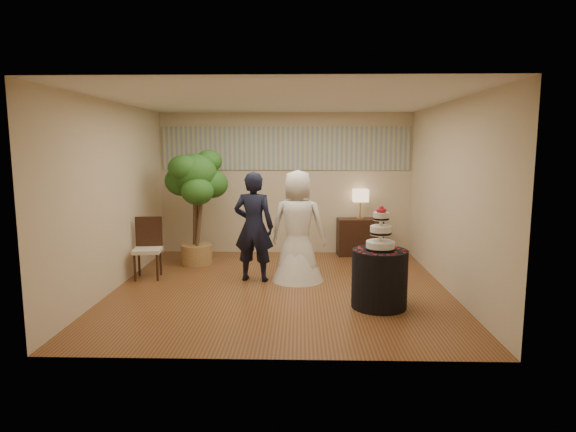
{
  "coord_description": "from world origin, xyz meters",
  "views": [
    {
      "loc": [
        0.29,
        -7.1,
        2.14
      ],
      "look_at": [
        0.1,
        0.4,
        1.05
      ],
      "focal_mm": 30.0,
      "sensor_mm": 36.0,
      "label": 1
    }
  ],
  "objects_px": {
    "groom": "(254,227)",
    "cake_table": "(379,279)",
    "ficus_tree": "(195,207)",
    "side_chair": "(147,248)",
    "wedding_cake": "(381,228)",
    "table_lamp": "(360,204)",
    "console": "(360,237)",
    "bride": "(298,226)"
  },
  "relations": [
    {
      "from": "wedding_cake",
      "to": "ficus_tree",
      "type": "xyz_separation_m",
      "value": [
        -2.95,
        2.3,
        -0.01
      ]
    },
    {
      "from": "console",
      "to": "groom",
      "type": "bearing_deg",
      "value": -140.13
    },
    {
      "from": "groom",
      "to": "ficus_tree",
      "type": "height_order",
      "value": "ficus_tree"
    },
    {
      "from": "bride",
      "to": "side_chair",
      "type": "xyz_separation_m",
      "value": [
        -2.45,
        0.06,
        -0.39
      ]
    },
    {
      "from": "groom",
      "to": "ficus_tree",
      "type": "relative_size",
      "value": 0.83
    },
    {
      "from": "wedding_cake",
      "to": "cake_table",
      "type": "bearing_deg",
      "value": 0.0
    },
    {
      "from": "bride",
      "to": "ficus_tree",
      "type": "relative_size",
      "value": 0.84
    },
    {
      "from": "bride",
      "to": "ficus_tree",
      "type": "xyz_separation_m",
      "value": [
        -1.86,
        1.03,
        0.17
      ]
    },
    {
      "from": "table_lamp",
      "to": "console",
      "type": "bearing_deg",
      "value": 0.0
    },
    {
      "from": "cake_table",
      "to": "wedding_cake",
      "type": "xyz_separation_m",
      "value": [
        0.0,
        0.0,
        0.68
      ]
    },
    {
      "from": "bride",
      "to": "side_chair",
      "type": "bearing_deg",
      "value": 9.02
    },
    {
      "from": "console",
      "to": "table_lamp",
      "type": "distance_m",
      "value": 0.66
    },
    {
      "from": "bride",
      "to": "table_lamp",
      "type": "bearing_deg",
      "value": -112.88
    },
    {
      "from": "wedding_cake",
      "to": "side_chair",
      "type": "relative_size",
      "value": 0.59
    },
    {
      "from": "table_lamp",
      "to": "cake_table",
      "type": "bearing_deg",
      "value": -92.14
    },
    {
      "from": "groom",
      "to": "cake_table",
      "type": "height_order",
      "value": "groom"
    },
    {
      "from": "bride",
      "to": "side_chair",
      "type": "height_order",
      "value": "bride"
    },
    {
      "from": "cake_table",
      "to": "table_lamp",
      "type": "distance_m",
      "value": 3.19
    },
    {
      "from": "groom",
      "to": "cake_table",
      "type": "xyz_separation_m",
      "value": [
        1.8,
        -1.25,
        -0.49
      ]
    },
    {
      "from": "console",
      "to": "bride",
      "type": "bearing_deg",
      "value": -127.85
    },
    {
      "from": "groom",
      "to": "ficus_tree",
      "type": "distance_m",
      "value": 1.58
    },
    {
      "from": "bride",
      "to": "table_lamp",
      "type": "height_order",
      "value": "bride"
    },
    {
      "from": "cake_table",
      "to": "side_chair",
      "type": "xyz_separation_m",
      "value": [
        -3.54,
        1.33,
        0.11
      ]
    },
    {
      "from": "ficus_tree",
      "to": "side_chair",
      "type": "relative_size",
      "value": 2.14
    },
    {
      "from": "wedding_cake",
      "to": "table_lamp",
      "type": "bearing_deg",
      "value": 87.86
    },
    {
      "from": "groom",
      "to": "wedding_cake",
      "type": "distance_m",
      "value": 2.2
    },
    {
      "from": "wedding_cake",
      "to": "side_chair",
      "type": "bearing_deg",
      "value": 159.38
    },
    {
      "from": "console",
      "to": "ficus_tree",
      "type": "height_order",
      "value": "ficus_tree"
    },
    {
      "from": "bride",
      "to": "wedding_cake",
      "type": "xyz_separation_m",
      "value": [
        1.1,
        -1.28,
        0.19
      ]
    },
    {
      "from": "bride",
      "to": "ficus_tree",
      "type": "distance_m",
      "value": 2.13
    },
    {
      "from": "ficus_tree",
      "to": "bride",
      "type": "bearing_deg",
      "value": -28.93
    },
    {
      "from": "wedding_cake",
      "to": "groom",
      "type": "bearing_deg",
      "value": 145.21
    },
    {
      "from": "ficus_tree",
      "to": "side_chair",
      "type": "xyz_separation_m",
      "value": [
        -0.59,
        -0.97,
        -0.56
      ]
    },
    {
      "from": "bride",
      "to": "cake_table",
      "type": "bearing_deg",
      "value": 141.06
    },
    {
      "from": "side_chair",
      "to": "console",
      "type": "bearing_deg",
      "value": 18.63
    },
    {
      "from": "console",
      "to": "table_lamp",
      "type": "xyz_separation_m",
      "value": [
        0.0,
        0.0,
        0.66
      ]
    },
    {
      "from": "bride",
      "to": "console",
      "type": "xyz_separation_m",
      "value": [
        1.21,
        1.85,
        -0.52
      ]
    },
    {
      "from": "console",
      "to": "side_chair",
      "type": "bearing_deg",
      "value": -158.48
    },
    {
      "from": "bride",
      "to": "table_lamp",
      "type": "relative_size",
      "value": 3.06
    },
    {
      "from": "groom",
      "to": "bride",
      "type": "bearing_deg",
      "value": -169.4
    },
    {
      "from": "table_lamp",
      "to": "ficus_tree",
      "type": "distance_m",
      "value": 3.18
    },
    {
      "from": "bride",
      "to": "cake_table",
      "type": "height_order",
      "value": "bride"
    }
  ]
}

